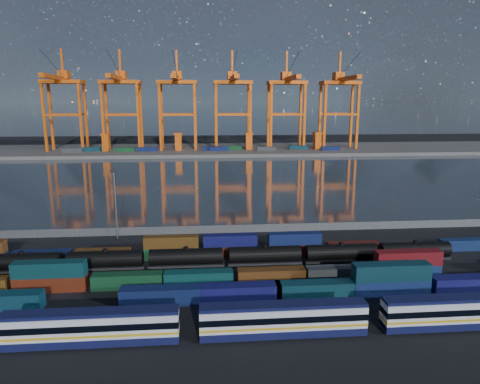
{
  "coord_description": "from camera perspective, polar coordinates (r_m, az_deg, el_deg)",
  "views": [
    {
      "loc": [
        -8.83,
        -74.66,
        32.14
      ],
      "look_at": [
        0.0,
        30.0,
        10.0
      ],
      "focal_mm": 32.0,
      "sensor_mm": 36.0,
      "label": 1
    }
  ],
  "objects": [
    {
      "name": "gantry_cranes",
      "position": [
        278.06,
        -4.67,
        13.33
      ],
      "size": [
        199.64,
        47.31,
        64.06
      ],
      "color": "#E75810",
      "rests_on": "ground"
    },
    {
      "name": "harbor_water",
      "position": [
        182.72,
        -1.98,
        1.77
      ],
      "size": [
        700.0,
        700.0,
        0.0
      ],
      "primitive_type": "plane",
      "color": "#29333B",
      "rests_on": "ground"
    },
    {
      "name": "passenger_train",
      "position": [
        62.29,
        5.79,
        -16.6
      ],
      "size": [
        75.28,
        2.87,
        4.93
      ],
      "color": "silver",
      "rests_on": "ground"
    },
    {
      "name": "yard_light_mast",
      "position": [
        105.37,
        -16.29,
        -1.1
      ],
      "size": [
        1.6,
        0.4,
        16.6
      ],
      "color": "slate",
      "rests_on": "ground"
    },
    {
      "name": "container_row_south",
      "position": [
        71.74,
        -3.54,
        -12.9
      ],
      "size": [
        140.18,
        2.66,
        5.66
      ],
      "color": "#3A3C3F",
      "rests_on": "ground"
    },
    {
      "name": "straddle_carriers",
      "position": [
        275.81,
        -3.51,
        6.82
      ],
      "size": [
        140.0,
        7.0,
        11.1
      ],
      "color": "#E75810",
      "rests_on": "far_quay"
    },
    {
      "name": "container_row_north",
      "position": [
        90.91,
        -5.84,
        -7.5
      ],
      "size": [
        114.59,
        2.3,
        4.89
      ],
      "color": "#101B51",
      "rests_on": "ground"
    },
    {
      "name": "container_row_mid",
      "position": [
        78.49,
        -11.56,
        -10.98
      ],
      "size": [
        140.99,
        2.49,
        5.3
      ],
      "color": "#484B4E",
      "rests_on": "ground"
    },
    {
      "name": "tanker_string",
      "position": [
        86.02,
        -12.4,
        -8.7
      ],
      "size": [
        123.26,
        3.17,
        4.54
      ],
      "color": "black",
      "rests_on": "ground"
    },
    {
      "name": "distant_mountains",
      "position": [
        1686.73,
        -2.48,
        18.3
      ],
      "size": [
        2470.0,
        1100.0,
        520.0
      ],
      "color": "#1E2630",
      "rests_on": "ground"
    },
    {
      "name": "ground",
      "position": [
        81.76,
        1.8,
        -11.25
      ],
      "size": [
        700.0,
        700.0,
        0.0
      ],
      "primitive_type": "plane",
      "color": "black",
      "rests_on": "ground"
    },
    {
      "name": "quay_containers",
      "position": [
        271.67,
        -5.28,
        5.76
      ],
      "size": [
        172.58,
        10.99,
        2.6
      ],
      "color": "navy",
      "rests_on": "far_quay"
    },
    {
      "name": "far_quay",
      "position": [
        286.49,
        -3.04,
        5.65
      ],
      "size": [
        700.0,
        70.0,
        2.0
      ],
      "primitive_type": "cube",
      "color": "#514F4C",
      "rests_on": "ground"
    },
    {
      "name": "waterfront_fence",
      "position": [
        107.64,
        0.09,
        -4.91
      ],
      "size": [
        160.12,
        0.12,
        2.2
      ],
      "color": "#595B5E",
      "rests_on": "ground"
    }
  ]
}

